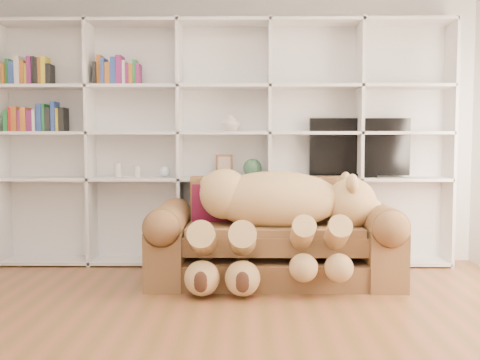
{
  "coord_description": "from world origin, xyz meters",
  "views": [
    {
      "loc": [
        0.22,
        -2.95,
        1.21
      ],
      "look_at": [
        0.16,
        1.63,
        0.89
      ],
      "focal_mm": 40.0,
      "sensor_mm": 36.0,
      "label": 1
    }
  ],
  "objects": [
    {
      "name": "shelf_vase",
      "position": [
        0.06,
        2.3,
        1.41
      ],
      "size": [
        0.21,
        0.21,
        0.19
      ],
      "primitive_type": "imported",
      "rotation": [
        0.0,
        0.0,
        0.18
      ],
      "color": "beige",
      "rests_on": "bookshelf"
    },
    {
      "name": "bookshelf",
      "position": [
        -0.24,
        2.36,
        1.31
      ],
      "size": [
        4.43,
        0.35,
        2.4
      ],
      "color": "silver",
      "rests_on": "floor"
    },
    {
      "name": "figurine_tall",
      "position": [
        -1.05,
        2.3,
        0.94
      ],
      "size": [
        0.09,
        0.09,
        0.14
      ],
      "primitive_type": "cylinder",
      "rotation": [
        0.0,
        0.0,
        -0.31
      ],
      "color": "beige",
      "rests_on": "bookshelf"
    },
    {
      "name": "teddy_bear",
      "position": [
        0.47,
        1.51,
        0.63
      ],
      "size": [
        1.66,
        0.89,
        0.96
      ],
      "rotation": [
        0.0,
        0.0,
        -0.01
      ],
      "color": "tan",
      "rests_on": "sofa"
    },
    {
      "name": "throw_pillow",
      "position": [
        -0.09,
        1.84,
        0.64
      ],
      "size": [
        0.38,
        0.22,
        0.39
      ],
      "primitive_type": "cube",
      "rotation": [
        -0.24,
        0.0,
        0.02
      ],
      "color": "#5C0F26",
      "rests_on": "sofa"
    },
    {
      "name": "sofa",
      "position": [
        0.45,
        1.69,
        0.34
      ],
      "size": [
        2.12,
        0.92,
        0.89
      ],
      "color": "brown",
      "rests_on": "floor"
    },
    {
      "name": "floor",
      "position": [
        0.0,
        0.0,
        0.0
      ],
      "size": [
        5.0,
        5.0,
        0.0
      ],
      "primitive_type": "plane",
      "color": "brown",
      "rests_on": "ground"
    },
    {
      "name": "green_vase",
      "position": [
        0.27,
        2.3,
        0.96
      ],
      "size": [
        0.18,
        0.18,
        0.18
      ],
      "primitive_type": "sphere",
      "color": "#2D583D",
      "rests_on": "bookshelf"
    },
    {
      "name": "figurine_short",
      "position": [
        -0.86,
        2.3,
        0.92
      ],
      "size": [
        0.09,
        0.09,
        0.12
      ],
      "primitive_type": "cylinder",
      "rotation": [
        0.0,
        0.0,
        0.43
      ],
      "color": "beige",
      "rests_on": "bookshelf"
    },
    {
      "name": "snow_globe",
      "position": [
        -0.59,
        2.3,
        0.92
      ],
      "size": [
        0.11,
        0.11,
        0.11
      ],
      "primitive_type": "sphere",
      "color": "white",
      "rests_on": "bookshelf"
    },
    {
      "name": "picture_frame",
      "position": [
        -0.0,
        2.3,
        0.98
      ],
      "size": [
        0.17,
        0.1,
        0.21
      ],
      "primitive_type": "cube",
      "rotation": [
        0.0,
        0.0,
        0.43
      ],
      "color": "brown",
      "rests_on": "bookshelf"
    },
    {
      "name": "tv",
      "position": [
        1.33,
        2.35,
        1.15
      ],
      "size": [
        0.99,
        0.18,
        0.58
      ],
      "color": "black",
      "rests_on": "bookshelf"
    },
    {
      "name": "wall_back",
      "position": [
        0.0,
        2.5,
        1.35
      ],
      "size": [
        5.0,
        0.02,
        2.7
      ],
      "primitive_type": "cube",
      "color": "silver",
      "rests_on": "floor"
    }
  ]
}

